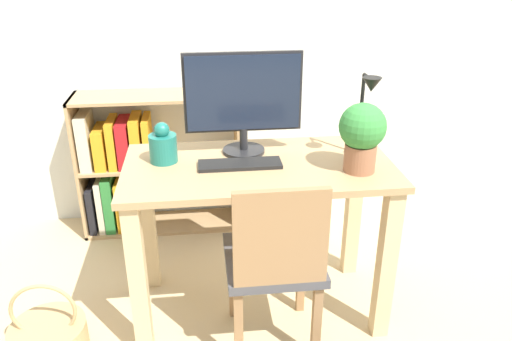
{
  "coord_description": "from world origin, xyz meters",
  "views": [
    {
      "loc": [
        -0.24,
        -1.95,
        1.63
      ],
      "look_at": [
        0.0,
        0.1,
        0.69
      ],
      "focal_mm": 35.0,
      "sensor_mm": 36.0,
      "label": 1
    }
  ],
  "objects_px": {
    "vase": "(163,146)",
    "bookshelf": "(132,168)",
    "monitor": "(243,97)",
    "keyboard": "(240,164)",
    "potted_plant": "(362,134)",
    "chair": "(275,260)",
    "basket": "(49,337)",
    "desk_lamp": "(366,109)"
  },
  "relations": [
    {
      "from": "keyboard",
      "to": "desk_lamp",
      "type": "height_order",
      "value": "desk_lamp"
    },
    {
      "from": "monitor",
      "to": "bookshelf",
      "type": "xyz_separation_m",
      "value": [
        -0.61,
        0.7,
        -0.62
      ]
    },
    {
      "from": "vase",
      "to": "desk_lamp",
      "type": "bearing_deg",
      "value": -4.38
    },
    {
      "from": "keyboard",
      "to": "basket",
      "type": "height_order",
      "value": "keyboard"
    },
    {
      "from": "monitor",
      "to": "keyboard",
      "type": "xyz_separation_m",
      "value": [
        -0.03,
        -0.15,
        -0.25
      ]
    },
    {
      "from": "monitor",
      "to": "vase",
      "type": "relative_size",
      "value": 2.89
    },
    {
      "from": "vase",
      "to": "potted_plant",
      "type": "distance_m",
      "value": 0.84
    },
    {
      "from": "bookshelf",
      "to": "basket",
      "type": "bearing_deg",
      "value": -104.77
    },
    {
      "from": "keyboard",
      "to": "basket",
      "type": "distance_m",
      "value": 1.11
    },
    {
      "from": "monitor",
      "to": "desk_lamp",
      "type": "xyz_separation_m",
      "value": [
        0.51,
        -0.13,
        -0.03
      ]
    },
    {
      "from": "monitor",
      "to": "potted_plant",
      "type": "relative_size",
      "value": 1.78
    },
    {
      "from": "desk_lamp",
      "to": "bookshelf",
      "type": "xyz_separation_m",
      "value": [
        -1.12,
        0.83,
        -0.59
      ]
    },
    {
      "from": "potted_plant",
      "to": "desk_lamp",
      "type": "bearing_deg",
      "value": 68.15
    },
    {
      "from": "keyboard",
      "to": "monitor",
      "type": "bearing_deg",
      "value": 78.81
    },
    {
      "from": "potted_plant",
      "to": "chair",
      "type": "distance_m",
      "value": 0.62
    },
    {
      "from": "vase",
      "to": "bookshelf",
      "type": "distance_m",
      "value": 0.92
    },
    {
      "from": "bookshelf",
      "to": "basket",
      "type": "xyz_separation_m",
      "value": [
        -0.27,
        -1.04,
        -0.32
      ]
    },
    {
      "from": "keyboard",
      "to": "bookshelf",
      "type": "distance_m",
      "value": 1.1
    },
    {
      "from": "bookshelf",
      "to": "basket",
      "type": "relative_size",
      "value": 2.63
    },
    {
      "from": "monitor",
      "to": "potted_plant",
      "type": "xyz_separation_m",
      "value": [
        0.46,
        -0.26,
        -0.09
      ]
    },
    {
      "from": "keyboard",
      "to": "desk_lamp",
      "type": "relative_size",
      "value": 0.95
    },
    {
      "from": "keyboard",
      "to": "desk_lamp",
      "type": "bearing_deg",
      "value": 2.36
    },
    {
      "from": "potted_plant",
      "to": "chair",
      "type": "bearing_deg",
      "value": -157.04
    },
    {
      "from": "monitor",
      "to": "keyboard",
      "type": "distance_m",
      "value": 0.29
    },
    {
      "from": "desk_lamp",
      "to": "basket",
      "type": "xyz_separation_m",
      "value": [
        -1.39,
        -0.21,
        -0.91
      ]
    },
    {
      "from": "vase",
      "to": "potted_plant",
      "type": "bearing_deg",
      "value": -13.23
    },
    {
      "from": "keyboard",
      "to": "potted_plant",
      "type": "bearing_deg",
      "value": -11.87
    },
    {
      "from": "desk_lamp",
      "to": "keyboard",
      "type": "bearing_deg",
      "value": -177.64
    },
    {
      "from": "bookshelf",
      "to": "basket",
      "type": "distance_m",
      "value": 1.12
    },
    {
      "from": "chair",
      "to": "potted_plant",
      "type": "bearing_deg",
      "value": 18.16
    },
    {
      "from": "monitor",
      "to": "basket",
      "type": "xyz_separation_m",
      "value": [
        -0.88,
        -0.34,
        -0.94
      ]
    },
    {
      "from": "basket",
      "to": "potted_plant",
      "type": "bearing_deg",
      "value": 3.5
    },
    {
      "from": "monitor",
      "to": "chair",
      "type": "relative_size",
      "value": 0.62
    },
    {
      "from": "basket",
      "to": "keyboard",
      "type": "bearing_deg",
      "value": 12.22
    },
    {
      "from": "keyboard",
      "to": "potted_plant",
      "type": "distance_m",
      "value": 0.52
    },
    {
      "from": "desk_lamp",
      "to": "chair",
      "type": "relative_size",
      "value": 0.45
    },
    {
      "from": "bookshelf",
      "to": "vase",
      "type": "bearing_deg",
      "value": -71.53
    },
    {
      "from": "keyboard",
      "to": "vase",
      "type": "bearing_deg",
      "value": 164.74
    },
    {
      "from": "chair",
      "to": "monitor",
      "type": "bearing_deg",
      "value": 97.01
    },
    {
      "from": "keyboard",
      "to": "bookshelf",
      "type": "bearing_deg",
      "value": 124.13
    },
    {
      "from": "chair",
      "to": "basket",
      "type": "relative_size",
      "value": 2.32
    },
    {
      "from": "monitor",
      "to": "bookshelf",
      "type": "bearing_deg",
      "value": 131.01
    }
  ]
}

